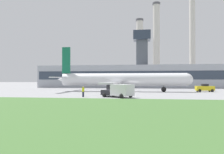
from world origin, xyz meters
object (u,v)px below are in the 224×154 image
(pushback_tug, at_px, (205,88))
(ground_crew_person, at_px, (83,91))
(airplane, at_px, (120,80))
(baggage_truck, at_px, (119,91))

(pushback_tug, xyz_separation_m, ground_crew_person, (-23.42, -18.50, 0.07))
(airplane, xyz_separation_m, pushback_tug, (19.19, 1.86, -1.92))
(airplane, distance_m, pushback_tug, 19.38)
(pushback_tug, relative_size, ground_crew_person, 2.34)
(airplane, xyz_separation_m, ground_crew_person, (-4.22, -16.64, -1.84))
(pushback_tug, height_order, baggage_truck, baggage_truck)
(airplane, height_order, baggage_truck, airplane)
(pushback_tug, height_order, ground_crew_person, pushback_tug)
(airplane, relative_size, pushback_tug, 7.80)
(pushback_tug, relative_size, baggage_truck, 0.74)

